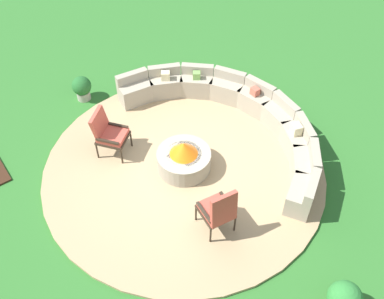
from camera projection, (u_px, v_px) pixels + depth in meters
The scene contains 8 objects.
ground_plane at pixel (184, 169), 9.04m from camera, with size 24.00×24.00×0.00m, color #2D6B28.
patio_circle at pixel (184, 168), 9.01m from camera, with size 5.67×5.67×0.06m, color tan.
fire_pit at pixel (184, 158), 8.80m from camera, with size 1.08×1.08×0.68m.
curved_stone_bench at pixel (236, 115), 9.64m from camera, with size 5.01×2.71×0.71m.
lounge_chair_front_left at pixel (108, 132), 8.91m from camera, with size 0.79×0.81×1.04m.
lounge_chair_front_right at pixel (219, 210), 7.57m from camera, with size 0.65×0.60×1.09m.
potted_plant_0 at pixel (82, 88), 10.33m from camera, with size 0.45×0.45×0.61m.
potted_plant_2 at pixel (344, 299), 6.74m from camera, with size 0.53×0.53×0.68m.
Camera 1 is at (4.90, -3.36, 6.82)m, focal length 41.57 mm.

